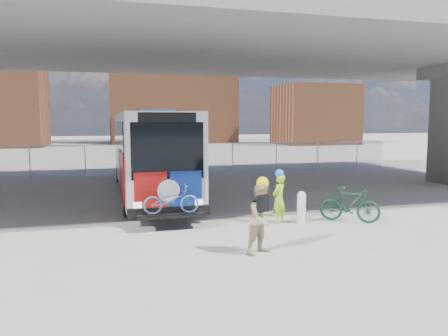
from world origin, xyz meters
name	(u,v)px	position (x,y,z in m)	size (l,w,h in m)	color
ground	(220,213)	(0.00, 0.00, 0.00)	(160.00, 160.00, 0.00)	#9E9991
bus	(149,147)	(-2.00, 4.72, 2.11)	(2.67, 12.90, 3.69)	silver
overpass	(196,43)	(0.00, 4.00, 6.54)	(40.00, 16.00, 7.95)	#605E59
chainlink_fence	(170,150)	(0.00, 12.00, 1.42)	(30.00, 0.06, 30.00)	gray
brick_buildings	(141,105)	(1.23, 48.23, 5.42)	(54.00, 22.00, 12.00)	brown
smokestack	(217,63)	(14.00, 55.00, 12.50)	(2.20, 2.20, 25.00)	brown
bollard	(301,206)	(2.11, -2.14, 0.55)	(0.27, 0.27, 1.03)	white
cyclist_hivis	(279,197)	(1.42, -1.96, 0.84)	(0.69, 0.65, 1.74)	#88E117
cyclist_tan	(262,218)	(-0.20, -4.80, 0.90)	(1.04, 0.94, 1.91)	tan
bike_parked	(350,204)	(3.70, -2.38, 0.57)	(0.54, 1.91, 1.15)	#133C25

